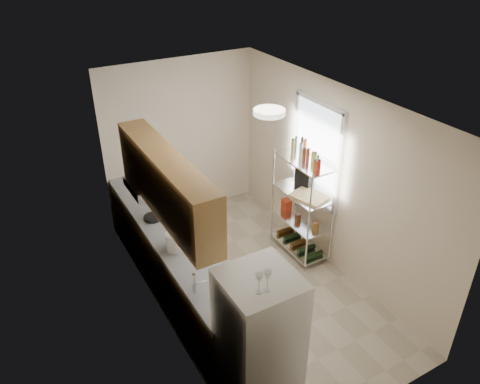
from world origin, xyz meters
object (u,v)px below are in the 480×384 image
at_px(rice_cooker, 177,240).
at_px(refrigerator, 258,344).
at_px(espresso_machine, 305,177).
at_px(frying_pan_large, 153,218).
at_px(cutting_board, 310,196).

bearing_deg(rice_cooker, refrigerator, -86.31).
height_order(refrigerator, espresso_machine, refrigerator).
height_order(frying_pan_large, cutting_board, cutting_board).
bearing_deg(rice_cooker, espresso_machine, 8.97).
bearing_deg(cutting_board, rice_cooker, -179.19).
distance_m(refrigerator, cutting_board, 2.54).
xyz_separation_m(refrigerator, rice_cooker, (-0.11, 1.67, 0.20)).
distance_m(refrigerator, espresso_machine, 2.86).
xyz_separation_m(rice_cooker, espresso_machine, (2.11, 0.33, 0.14)).
distance_m(cutting_board, espresso_machine, 0.36).
bearing_deg(espresso_machine, frying_pan_large, 151.74).
bearing_deg(refrigerator, cutting_board, 42.34).
relative_size(cutting_board, espresso_machine, 1.66).
relative_size(rice_cooker, cutting_board, 0.57).
xyz_separation_m(refrigerator, cutting_board, (1.87, 1.70, 0.21)).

